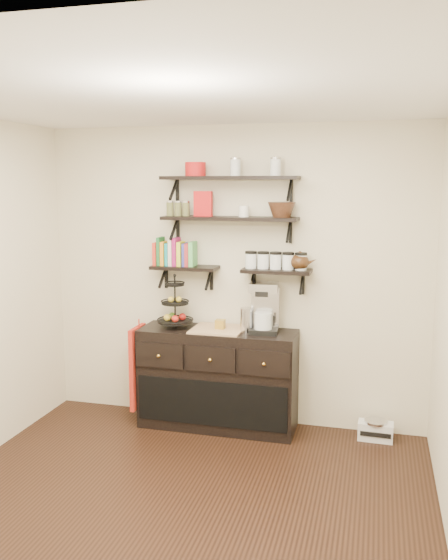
# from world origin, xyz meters

# --- Properties ---
(floor) EXTENTS (3.50, 3.50, 0.00)m
(floor) POSITION_xyz_m (0.00, 0.00, 0.00)
(floor) COLOR black
(floor) RESTS_ON ground
(ceiling) EXTENTS (3.50, 3.50, 0.02)m
(ceiling) POSITION_xyz_m (0.00, 0.00, 2.70)
(ceiling) COLOR white
(ceiling) RESTS_ON back_wall
(back_wall) EXTENTS (3.50, 0.02, 2.70)m
(back_wall) POSITION_xyz_m (0.00, 1.75, 1.35)
(back_wall) COLOR beige
(back_wall) RESTS_ON ground
(shelf_top) EXTENTS (1.20, 0.27, 0.23)m
(shelf_top) POSITION_xyz_m (0.00, 1.62, 2.23)
(shelf_top) COLOR black
(shelf_top) RESTS_ON back_wall
(shelf_mid) EXTENTS (1.20, 0.27, 0.23)m
(shelf_mid) POSITION_xyz_m (0.00, 1.62, 1.88)
(shelf_mid) COLOR black
(shelf_mid) RESTS_ON back_wall
(shelf_low_left) EXTENTS (0.60, 0.25, 0.23)m
(shelf_low_left) POSITION_xyz_m (-0.42, 1.63, 1.43)
(shelf_low_left) COLOR black
(shelf_low_left) RESTS_ON back_wall
(shelf_low_right) EXTENTS (0.60, 0.25, 0.23)m
(shelf_low_right) POSITION_xyz_m (0.42, 1.63, 1.43)
(shelf_low_right) COLOR black
(shelf_low_right) RESTS_ON back_wall
(cookbooks) EXTENTS (0.36, 0.15, 0.26)m
(cookbooks) POSITION_xyz_m (-0.51, 1.63, 1.56)
(cookbooks) COLOR red
(cookbooks) RESTS_ON shelf_low_left
(glass_canisters) EXTENTS (0.54, 0.10, 0.13)m
(glass_canisters) POSITION_xyz_m (0.41, 1.63, 1.51)
(glass_canisters) COLOR silver
(glass_canisters) RESTS_ON shelf_low_right
(sideboard) EXTENTS (1.40, 0.50, 0.92)m
(sideboard) POSITION_xyz_m (-0.08, 1.51, 0.45)
(sideboard) COLOR black
(sideboard) RESTS_ON floor
(fruit_stand) EXTENTS (0.32, 0.32, 0.47)m
(fruit_stand) POSITION_xyz_m (-0.48, 1.52, 1.06)
(fruit_stand) COLOR black
(fruit_stand) RESTS_ON sideboard
(candle) EXTENTS (0.08, 0.08, 0.08)m
(candle) POSITION_xyz_m (-0.06, 1.51, 0.96)
(candle) COLOR olive
(candle) RESTS_ON sideboard
(coffee_maker) EXTENTS (0.26, 0.26, 0.45)m
(coffee_maker) POSITION_xyz_m (0.33, 1.55, 1.11)
(coffee_maker) COLOR black
(coffee_maker) RESTS_ON sideboard
(thermal_carafe) EXTENTS (0.11, 0.11, 0.22)m
(thermal_carafe) POSITION_xyz_m (0.18, 1.49, 1.01)
(thermal_carafe) COLOR silver
(thermal_carafe) RESTS_ON sideboard
(apron) EXTENTS (0.04, 0.32, 0.75)m
(apron) POSITION_xyz_m (-0.81, 1.41, 0.53)
(apron) COLOR maroon
(apron) RESTS_ON sideboard
(radio) EXTENTS (0.30, 0.20, 0.18)m
(radio) POSITION_xyz_m (1.31, 1.57, 0.09)
(radio) COLOR silver
(radio) RESTS_ON floor
(recipe_box) EXTENTS (0.16, 0.06, 0.22)m
(recipe_box) POSITION_xyz_m (-0.24, 1.61, 2.01)
(recipe_box) COLOR red
(recipe_box) RESTS_ON shelf_mid
(walnut_bowl) EXTENTS (0.24, 0.24, 0.13)m
(walnut_bowl) POSITION_xyz_m (0.46, 1.61, 1.96)
(walnut_bowl) COLOR black
(walnut_bowl) RESTS_ON shelf_mid
(ramekins) EXTENTS (0.09, 0.09, 0.10)m
(ramekins) POSITION_xyz_m (0.13, 1.61, 1.95)
(ramekins) COLOR white
(ramekins) RESTS_ON shelf_mid
(teapot) EXTENTS (0.22, 0.17, 0.16)m
(teapot) POSITION_xyz_m (0.62, 1.63, 1.53)
(teapot) COLOR #372010
(teapot) RESTS_ON shelf_low_right
(red_pot) EXTENTS (0.18, 0.18, 0.12)m
(red_pot) POSITION_xyz_m (-0.31, 1.61, 2.31)
(red_pot) COLOR red
(red_pot) RESTS_ON shelf_top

